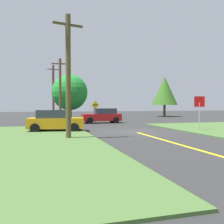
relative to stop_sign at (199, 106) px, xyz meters
name	(u,v)px	position (x,y,z in m)	size (l,w,h in m)	color
ground_plane	(133,131)	(-5.11, 0.98, -1.89)	(120.00, 120.00, 0.00)	#2E2E2E
lane_stripe_center	(195,149)	(-5.11, -7.02, -1.89)	(0.20, 14.00, 0.01)	yellow
stop_sign	(199,106)	(0.00, 0.00, 0.00)	(0.80, 0.23, 2.66)	#9EA0A8
parked_car_near_building	(55,121)	(-10.77, 2.50, -1.09)	(4.29, 2.44, 1.62)	orange
car_approaching_junction	(102,116)	(-5.23, 10.28, -1.09)	(4.23, 1.94, 1.62)	red
utility_pole_near	(68,75)	(-10.24, -2.07, 1.83)	(1.78, 0.53, 7.21)	brown
utility_pole_mid	(60,90)	(-9.75, 11.12, 1.76)	(1.80, 0.31, 7.03)	brown
utility_pole_far	(53,91)	(-9.86, 24.30, 2.35)	(1.80, 0.35, 8.32)	brown
direction_sign	(95,109)	(-6.11, 9.94, -0.37)	(0.90, 0.15, 2.45)	slate
oak_tree_left	(165,91)	(8.89, 22.79, 2.56)	(4.47, 4.47, 6.92)	brown
pine_tree_center	(70,92)	(-8.18, 15.97, 1.72)	(4.61, 4.61, 5.93)	brown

